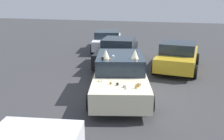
% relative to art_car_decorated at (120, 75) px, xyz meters
% --- Properties ---
extents(ground_plane, '(60.00, 60.00, 0.00)m').
position_rel_art_car_decorated_xyz_m(ground_plane, '(-0.06, -0.02, -0.72)').
color(ground_plane, '#38383A').
extents(art_car_decorated, '(4.75, 2.84, 1.74)m').
position_rel_art_car_decorated_xyz_m(art_car_decorated, '(0.00, 0.00, 0.00)').
color(art_car_decorated, beige).
rests_on(art_car_decorated, ground).
extents(parked_sedan_behind_left, '(4.62, 2.67, 1.31)m').
position_rel_art_car_decorated_xyz_m(parked_sedan_behind_left, '(7.52, 2.77, -0.05)').
color(parked_sedan_behind_left, white).
rests_on(parked_sedan_behind_left, ground).
extents(parked_sedan_near_right, '(4.09, 2.22, 1.37)m').
position_rel_art_car_decorated_xyz_m(parked_sedan_near_right, '(3.86, -1.94, -0.05)').
color(parked_sedan_near_right, gold).
rests_on(parked_sedan_near_right, ground).
extents(parked_sedan_row_back_far, '(4.42, 2.31, 1.37)m').
position_rel_art_car_decorated_xyz_m(parked_sedan_row_back_far, '(3.97, 1.11, -0.04)').
color(parked_sedan_row_back_far, black).
rests_on(parked_sedan_row_back_far, ground).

